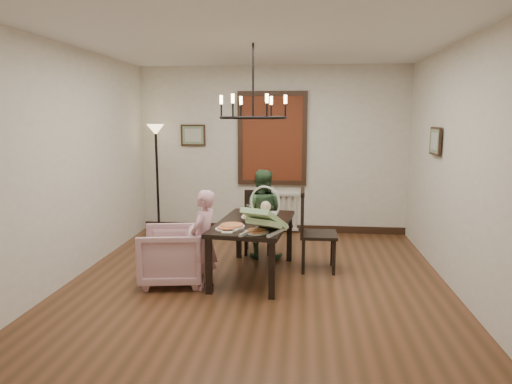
% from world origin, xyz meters
% --- Properties ---
extents(room_shell, '(4.51, 5.00, 2.81)m').
position_xyz_m(room_shell, '(0.00, 0.37, 1.40)').
color(room_shell, brown).
rests_on(room_shell, ground).
extents(dining_table, '(0.98, 1.56, 0.69)m').
position_xyz_m(dining_table, '(-0.07, 0.24, 0.61)').
color(dining_table, black).
rests_on(dining_table, room_shell).
extents(chair_far, '(0.43, 0.43, 0.90)m').
position_xyz_m(chair_far, '(-0.12, 1.22, 0.45)').
color(chair_far, black).
rests_on(chair_far, room_shell).
extents(chair_right, '(0.47, 0.47, 1.06)m').
position_xyz_m(chair_right, '(0.74, 0.55, 0.53)').
color(chair_right, black).
rests_on(chair_right, room_shell).
extents(armchair, '(0.84, 0.83, 0.67)m').
position_xyz_m(armchair, '(-1.01, -0.10, 0.34)').
color(armchair, '#DAA6B2').
rests_on(armchair, room_shell).
extents(elderly_woman, '(0.32, 0.40, 0.95)m').
position_xyz_m(elderly_woman, '(-0.59, -0.23, 0.48)').
color(elderly_woman, '#DD9CAC').
rests_on(elderly_woman, room_shell).
extents(seated_man, '(0.54, 0.44, 1.03)m').
position_xyz_m(seated_man, '(-0.04, 1.00, 0.52)').
color(seated_man, '#385935').
rests_on(seated_man, room_shell).
extents(baby_bouncer, '(0.58, 0.66, 0.36)m').
position_xyz_m(baby_bouncer, '(0.11, -0.29, 0.87)').
color(baby_bouncer, '#B3E69F').
rests_on(baby_bouncer, dining_table).
extents(salad_bowl, '(0.33, 0.33, 0.08)m').
position_xyz_m(salad_bowl, '(-0.08, 0.22, 0.73)').
color(salad_bowl, white).
rests_on(salad_bowl, dining_table).
extents(pizza_platter, '(0.30, 0.30, 0.04)m').
position_xyz_m(pizza_platter, '(-0.28, -0.11, 0.71)').
color(pizza_platter, tan).
rests_on(pizza_platter, dining_table).
extents(drinking_glass, '(0.08, 0.08, 0.15)m').
position_xyz_m(drinking_glass, '(-0.14, 0.35, 0.77)').
color(drinking_glass, silver).
rests_on(drinking_glass, dining_table).
extents(window_blinds, '(1.00, 0.03, 1.40)m').
position_xyz_m(window_blinds, '(0.00, 2.46, 1.60)').
color(window_blinds, maroon).
rests_on(window_blinds, room_shell).
extents(radiator, '(0.92, 0.12, 0.62)m').
position_xyz_m(radiator, '(0.00, 2.48, 0.35)').
color(radiator, silver).
rests_on(radiator, room_shell).
extents(picture_back, '(0.42, 0.03, 0.36)m').
position_xyz_m(picture_back, '(-1.35, 2.47, 1.65)').
color(picture_back, black).
rests_on(picture_back, room_shell).
extents(picture_right, '(0.03, 0.42, 0.36)m').
position_xyz_m(picture_right, '(2.21, 0.90, 1.65)').
color(picture_right, black).
rests_on(picture_right, room_shell).
extents(floor_lamp, '(0.30, 0.30, 1.80)m').
position_xyz_m(floor_lamp, '(-1.90, 2.15, 0.90)').
color(floor_lamp, black).
rests_on(floor_lamp, room_shell).
extents(chandelier, '(0.80, 0.80, 0.04)m').
position_xyz_m(chandelier, '(-0.07, 0.24, 1.95)').
color(chandelier, black).
rests_on(chandelier, room_shell).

